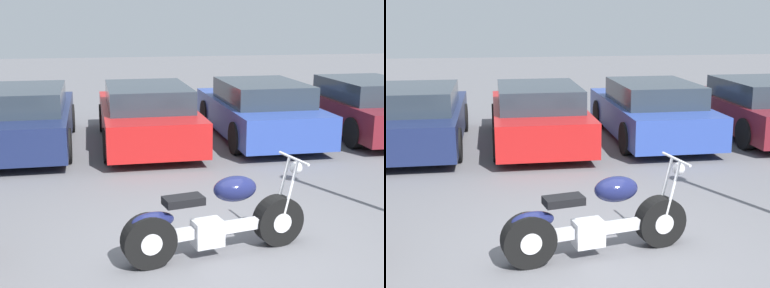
% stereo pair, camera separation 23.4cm
% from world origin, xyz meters
% --- Properties ---
extents(ground_plane, '(60.00, 60.00, 0.00)m').
position_xyz_m(ground_plane, '(0.00, 0.00, 0.00)').
color(ground_plane, slate).
extents(motorcycle, '(2.22, 0.81, 1.07)m').
position_xyz_m(motorcycle, '(-0.15, 0.02, 0.41)').
color(motorcycle, black).
rests_on(motorcycle, ground_plane).
extents(parked_car_navy, '(1.94, 4.50, 1.29)m').
position_xyz_m(parked_car_navy, '(-2.83, 5.72, 0.63)').
color(parked_car_navy, '#19234C').
rests_on(parked_car_navy, ground_plane).
extents(parked_car_red, '(1.94, 4.50, 1.29)m').
position_xyz_m(parked_car_red, '(-0.31, 5.61, 0.63)').
color(parked_car_red, red).
rests_on(parked_car_red, ground_plane).
extents(parked_car_blue, '(1.94, 4.50, 1.29)m').
position_xyz_m(parked_car_blue, '(2.20, 5.73, 0.63)').
color(parked_car_blue, '#2D479E').
rests_on(parked_car_blue, ground_plane).
extents(parked_car_maroon, '(1.94, 4.50, 1.29)m').
position_xyz_m(parked_car_maroon, '(4.72, 5.75, 0.63)').
color(parked_car_maroon, maroon).
rests_on(parked_car_maroon, ground_plane).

